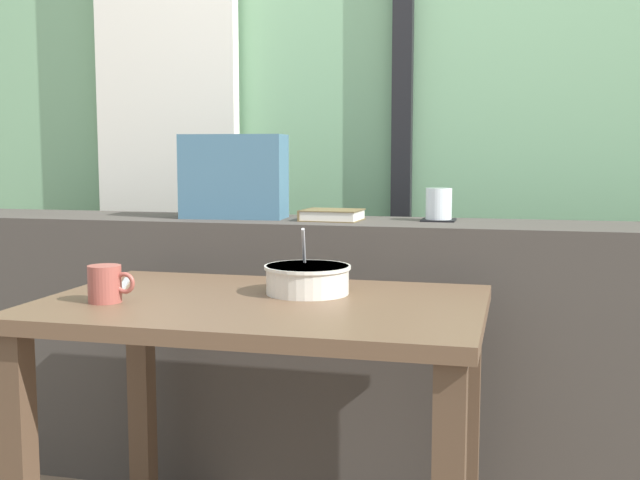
{
  "coord_description": "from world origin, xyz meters",
  "views": [
    {
      "loc": [
        0.49,
        -1.78,
        1.04
      ],
      "look_at": [
        -0.04,
        0.34,
        0.79
      ],
      "focal_mm": 44.36,
      "sensor_mm": 36.0,
      "label": 1
    }
  ],
  "objects": [
    {
      "name": "curtain_left_panel",
      "position": [
        -0.82,
        1.03,
        1.25
      ],
      "size": [
        0.56,
        0.06,
        2.5
      ],
      "primitive_type": "cube",
      "color": "silver",
      "rests_on": "ground"
    },
    {
      "name": "soup_bowl",
      "position": [
        -0.0,
        0.04,
        0.73
      ],
      "size": [
        0.21,
        0.21,
        0.16
      ],
      "color": "silver",
      "rests_on": "breakfast_table"
    },
    {
      "name": "outdoor_backdrop",
      "position": [
        0.0,
        1.13,
        1.4
      ],
      "size": [
        4.8,
        0.08,
        2.8
      ],
      "primitive_type": "cube",
      "color": "#7AAD7F",
      "rests_on": "ground"
    },
    {
      "name": "coaster_square",
      "position": [
        0.26,
        0.6,
        0.83
      ],
      "size": [
        0.1,
        0.1,
        0.0
      ],
      "primitive_type": "cube",
      "color": "black",
      "rests_on": "dark_console_ledge"
    },
    {
      "name": "juice_glass",
      "position": [
        0.26,
        0.6,
        0.88
      ],
      "size": [
        0.08,
        0.08,
        0.09
      ],
      "color": "white",
      "rests_on": "coaster_square"
    },
    {
      "name": "breakfast_table",
      "position": [
        -0.08,
        -0.06,
        0.58
      ],
      "size": [
        1.02,
        0.67,
        0.69
      ],
      "color": "brown",
      "rests_on": "ground"
    },
    {
      "name": "ceramic_mug",
      "position": [
        -0.42,
        -0.18,
        0.74
      ],
      "size": [
        0.11,
        0.08,
        0.08
      ],
      "color": "#9E4C42",
      "rests_on": "breakfast_table"
    },
    {
      "name": "fork_utensil",
      "position": [
        -0.49,
        0.06,
        0.7
      ],
      "size": [
        0.08,
        0.16,
        0.01
      ],
      "primitive_type": "cube",
      "rotation": [
        0.0,
        0.0,
        0.39
      ],
      "color": "silver",
      "rests_on": "breakfast_table"
    },
    {
      "name": "closed_book",
      "position": [
        -0.06,
        0.54,
        0.85
      ],
      "size": [
        0.18,
        0.15,
        0.03
      ],
      "color": "brown",
      "rests_on": "dark_console_ledge"
    },
    {
      "name": "dark_console_ledge",
      "position": [
        0.0,
        0.55,
        0.41
      ],
      "size": [
        2.8,
        0.35,
        0.83
      ],
      "primitive_type": "cube",
      "color": "#423D38",
      "rests_on": "ground"
    },
    {
      "name": "window_divider_post",
      "position": [
        0.08,
        1.06,
        1.3
      ],
      "size": [
        0.07,
        0.05,
        2.6
      ],
      "primitive_type": "cube",
      "color": "black",
      "rests_on": "ground"
    },
    {
      "name": "throw_pillow",
      "position": [
        -0.37,
        0.55,
        0.96
      ],
      "size": [
        0.33,
        0.16,
        0.26
      ],
      "primitive_type": "cube",
      "rotation": [
        0.0,
        0.0,
        0.08
      ],
      "color": "#426B84",
      "rests_on": "dark_console_ledge"
    }
  ]
}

